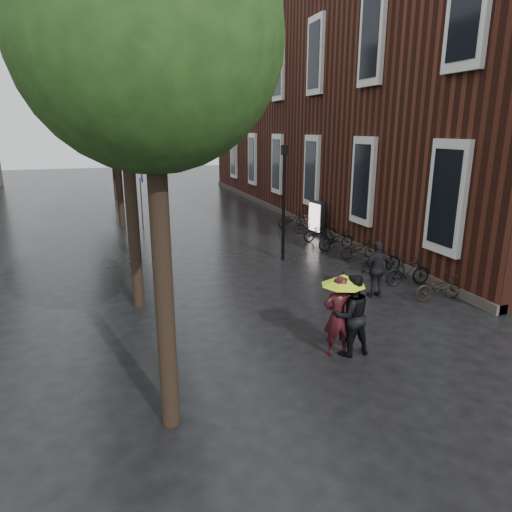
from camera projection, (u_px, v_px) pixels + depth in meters
name	position (u px, v px, depth m)	size (l,w,h in m)	color
ground	(395.00, 412.00, 8.49)	(120.00, 120.00, 0.00)	black
brick_building	(361.00, 114.00, 27.83)	(10.20, 33.20, 12.00)	#38160F
street_trees	(116.00, 100.00, 20.13)	(4.33, 34.03, 8.91)	black
person_burgundy	(338.00, 316.00, 10.44)	(0.70, 0.46, 1.92)	black
person_black	(351.00, 315.00, 10.47)	(0.95, 0.74, 1.95)	black
lime_umbrella	(343.00, 280.00, 10.28)	(1.02, 1.02, 1.51)	black
pedestrian_walking	(377.00, 269.00, 14.10)	(1.05, 0.44, 1.80)	black
parked_bicycles	(344.00, 243.00, 19.27)	(1.95, 11.99, 0.97)	black
ad_lightbox	(316.00, 218.00, 22.55)	(0.26, 1.10, 1.66)	black
lamp_post	(284.00, 192.00, 17.70)	(0.23, 0.23, 4.51)	black
cycle_sign	(142.00, 192.00, 23.82)	(0.15, 0.53, 2.92)	#262628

